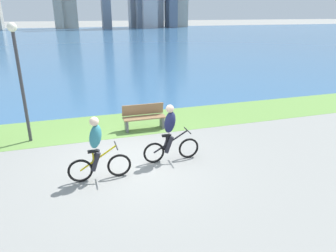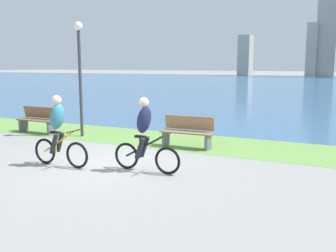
{
  "view_description": "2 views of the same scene",
  "coord_description": "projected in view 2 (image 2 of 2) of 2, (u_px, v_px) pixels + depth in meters",
  "views": [
    {
      "loc": [
        -1.41,
        -7.66,
        3.96
      ],
      "look_at": [
        1.08,
        0.18,
        0.91
      ],
      "focal_mm": 33.02,
      "sensor_mm": 36.0,
      "label": 1
    },
    {
      "loc": [
        5.0,
        -7.2,
        2.32
      ],
      "look_at": [
        1.33,
        0.42,
        0.95
      ],
      "focal_mm": 40.17,
      "sensor_mm": 36.0,
      "label": 2
    }
  ],
  "objects": [
    {
      "name": "bench_near_path",
      "position": [
        38.0,
        120.0,
        13.04
      ],
      "size": [
        1.5,
        0.47,
        0.9
      ],
      "color": "brown",
      "rests_on": "ground"
    },
    {
      "name": "cyclist_lead",
      "position": [
        145.0,
        135.0,
        8.19
      ],
      "size": [
        1.63,
        0.52,
        1.64
      ],
      "color": "black",
      "rests_on": "ground"
    },
    {
      "name": "bay_water_surface",
      "position": [
        307.0,
        84.0,
        48.26
      ],
      "size": [
        300.0,
        79.39,
        0.0
      ],
      "primitive_type": "cube",
      "color": "#386693",
      "rests_on": "ground"
    },
    {
      "name": "lamppost_tall",
      "position": [
        80.0,
        62.0,
        12.05
      ],
      "size": [
        0.28,
        0.28,
        3.69
      ],
      "color": "#38383D",
      "rests_on": "ground"
    },
    {
      "name": "cyclist_trailing",
      "position": [
        58.0,
        131.0,
        8.66
      ],
      "size": [
        1.57,
        0.52,
        1.65
      ],
      "color": "black",
      "rests_on": "ground"
    },
    {
      "name": "ground_plane",
      "position": [
        110.0,
        164.0,
        8.92
      ],
      "size": [
        300.0,
        300.0,
        0.0
      ],
      "primitive_type": "plane",
      "color": "gray"
    },
    {
      "name": "bench_far_along_path",
      "position": [
        187.0,
        132.0,
        10.68
      ],
      "size": [
        1.5,
        0.47,
        0.9
      ],
      "color": "olive",
      "rests_on": "ground"
    },
    {
      "name": "grass_strip_bayside",
      "position": [
        169.0,
        140.0,
        11.79
      ],
      "size": [
        120.0,
        2.64,
        0.01
      ],
      "primitive_type": "cube",
      "color": "#6B9947",
      "rests_on": "ground"
    }
  ]
}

